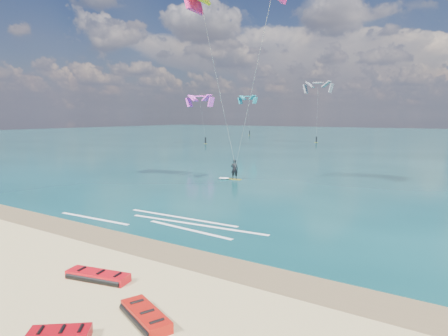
# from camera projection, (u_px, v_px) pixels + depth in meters

# --- Properties ---
(ground) EXTENTS (320.00, 320.00, 0.00)m
(ground) POSITION_uv_depth(u_px,v_px,m) (334.00, 165.00, 51.38)
(ground) COLOR tan
(ground) RESTS_ON ground
(wet_sand_strip) EXTENTS (320.00, 2.40, 0.01)m
(wet_sand_strip) POSITION_uv_depth(u_px,v_px,m) (106.00, 237.00, 20.75)
(wet_sand_strip) COLOR brown
(wet_sand_strip) RESTS_ON ground
(sea) EXTENTS (320.00, 200.00, 0.04)m
(sea) POSITION_uv_depth(u_px,v_px,m) (413.00, 140.00, 104.37)
(sea) COLOR #0A3539
(sea) RESTS_ON ground
(packed_kite_left) EXTENTS (2.89, 1.62, 0.38)m
(packed_kite_left) POSITION_uv_depth(u_px,v_px,m) (98.00, 280.00, 15.32)
(packed_kite_left) COLOR red
(packed_kite_left) RESTS_ON ground
(packed_kite_mid) EXTENTS (2.71, 1.94, 0.40)m
(packed_kite_mid) POSITION_uv_depth(u_px,v_px,m) (146.00, 321.00, 12.25)
(packed_kite_mid) COLOR red
(packed_kite_mid) RESTS_ON ground
(kitesurfer_main) EXTENTS (10.92, 8.56, 18.08)m
(kitesurfer_main) POSITION_uv_depth(u_px,v_px,m) (235.00, 80.00, 33.92)
(kitesurfer_main) COLOR gold
(kitesurfer_main) RESTS_ON sea
(shoreline_foam) EXTENTS (13.38, 3.64, 0.01)m
(shoreline_foam) POSITION_uv_depth(u_px,v_px,m) (169.00, 222.00, 23.45)
(shoreline_foam) COLOR white
(shoreline_foam) RESTS_ON ground
(distant_kites) EXTENTS (91.94, 41.01, 13.34)m
(distant_kites) POSITION_uv_depth(u_px,v_px,m) (351.00, 118.00, 86.01)
(distant_kites) COLOR yellow
(distant_kites) RESTS_ON ground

